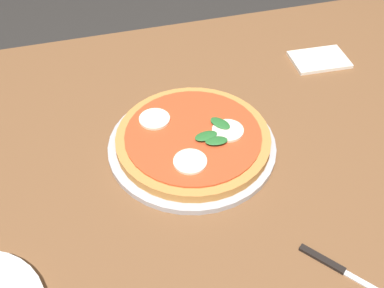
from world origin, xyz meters
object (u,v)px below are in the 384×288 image
object	(u,v)px
serving_tray	(192,145)
napkin	(319,60)
knife	(343,271)
dining_table	(214,186)
pizza	(193,138)

from	to	relation	value
serving_tray	napkin	bearing A→B (deg)	28.01
napkin	knife	size ratio (longest dim) A/B	0.83
dining_table	pizza	bearing A→B (deg)	133.57
dining_table	knife	size ratio (longest dim) A/B	9.31
dining_table	knife	world-z (taller)	knife
knife	pizza	bearing A→B (deg)	114.46
dining_table	knife	distance (m)	0.31
dining_table	serving_tray	world-z (taller)	serving_tray
dining_table	pizza	xyz separation A→B (m)	(-0.03, 0.04, 0.11)
dining_table	pizza	size ratio (longest dim) A/B	4.97
napkin	knife	xyz separation A→B (m)	(-0.22, -0.51, -0.00)
pizza	napkin	world-z (taller)	pizza
napkin	knife	distance (m)	0.56
pizza	knife	size ratio (longest dim) A/B	1.87
pizza	napkin	xyz separation A→B (m)	(0.37, 0.19, -0.02)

